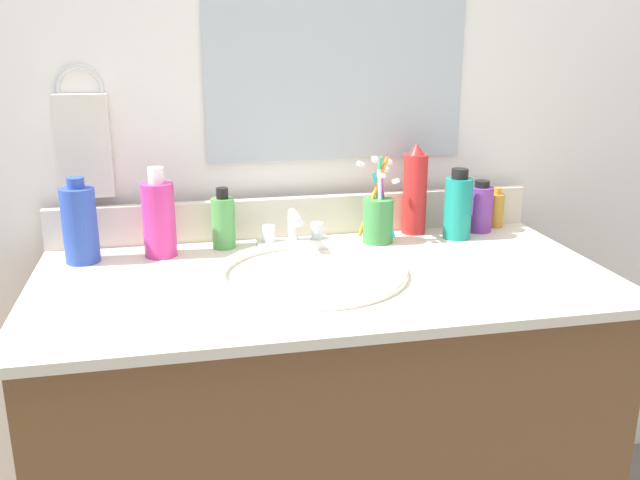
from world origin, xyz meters
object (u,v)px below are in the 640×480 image
(bottle_cream_purple, at_px, (480,208))
(bottle_shampoo_blue, at_px, (80,224))
(bottle_spray_red, at_px, (415,192))
(bottle_mouthwash_teal, at_px, (458,207))
(faucet, at_px, (293,234))
(bottle_soap_pink, at_px, (159,218))
(bottle_oil_amber, at_px, (496,209))
(bottle_toner_green, at_px, (223,222))
(cup_green, at_px, (378,217))
(hand_towel, at_px, (85,146))

(bottle_cream_purple, relative_size, bottle_shampoo_blue, 0.69)
(bottle_spray_red, distance_m, bottle_mouthwash_teal, 0.11)
(faucet, relative_size, bottle_soap_pink, 0.85)
(bottle_mouthwash_teal, distance_m, bottle_oil_amber, 0.15)
(bottle_toner_green, height_order, cup_green, cup_green)
(bottle_oil_amber, bearing_deg, bottle_mouthwash_teal, -151.31)
(bottle_spray_red, bearing_deg, bottle_mouthwash_teal, -35.82)
(bottle_spray_red, height_order, bottle_oil_amber, bottle_spray_red)
(faucet, xyz_separation_m, bottle_soap_pink, (-0.29, -0.01, 0.05))
(bottle_toner_green, height_order, bottle_mouthwash_teal, bottle_mouthwash_teal)
(bottle_oil_amber, relative_size, cup_green, 0.49)
(bottle_oil_amber, bearing_deg, bottle_cream_purple, -150.84)
(bottle_spray_red, distance_m, bottle_oil_amber, 0.22)
(hand_towel, height_order, cup_green, hand_towel)
(faucet, height_order, bottle_spray_red, bottle_spray_red)
(bottle_toner_green, relative_size, bottle_spray_red, 0.63)
(cup_green, bearing_deg, bottle_spray_red, 27.67)
(bottle_soap_pink, xyz_separation_m, bottle_oil_amber, (0.79, 0.06, -0.04))
(hand_towel, distance_m, bottle_spray_red, 0.74)
(bottle_soap_pink, distance_m, bottle_mouthwash_teal, 0.66)
(bottle_spray_red, height_order, cup_green, bottle_spray_red)
(bottle_cream_purple, bearing_deg, bottle_shampoo_blue, -177.34)
(hand_towel, relative_size, bottle_soap_pink, 1.16)
(bottle_soap_pink, height_order, bottle_mouthwash_teal, bottle_soap_pink)
(bottle_spray_red, relative_size, bottle_soap_pink, 1.12)
(bottle_cream_purple, xyz_separation_m, bottle_toner_green, (-0.60, -0.00, 0.00))
(faucet, relative_size, bottle_spray_red, 0.75)
(cup_green, bearing_deg, bottle_toner_green, 174.77)
(bottle_soap_pink, bearing_deg, bottle_mouthwash_teal, -0.57)
(bottle_mouthwash_teal, bearing_deg, hand_towel, 171.57)
(bottle_toner_green, distance_m, cup_green, 0.34)
(faucet, relative_size, cup_green, 0.82)
(bottle_toner_green, distance_m, bottle_oil_amber, 0.66)
(bottle_spray_red, bearing_deg, faucet, -171.47)
(bottle_mouthwash_teal, bearing_deg, faucet, 177.62)
(bottle_shampoo_blue, height_order, bottle_mouthwash_teal, bottle_shampoo_blue)
(bottle_toner_green, xyz_separation_m, bottle_mouthwash_teal, (0.53, -0.04, 0.01))
(bottle_shampoo_blue, relative_size, bottle_soap_pink, 0.93)
(faucet, distance_m, bottle_spray_red, 0.31)
(bottle_cream_purple, relative_size, cup_green, 0.63)
(bottle_mouthwash_teal, relative_size, cup_green, 0.82)
(faucet, bearing_deg, hand_towel, 166.45)
(hand_towel, xyz_separation_m, bottle_cream_purple, (0.89, -0.08, -0.16))
(bottle_spray_red, bearing_deg, cup_green, -152.33)
(bottle_cream_purple, height_order, bottle_soap_pink, bottle_soap_pink)
(hand_towel, distance_m, bottle_mouthwash_teal, 0.83)
(bottle_mouthwash_teal, bearing_deg, bottle_oil_amber, 28.69)
(bottle_toner_green, height_order, bottle_spray_red, bottle_spray_red)
(bottle_cream_purple, distance_m, bottle_oil_amber, 0.06)
(bottle_cream_purple, bearing_deg, bottle_spray_red, 172.98)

